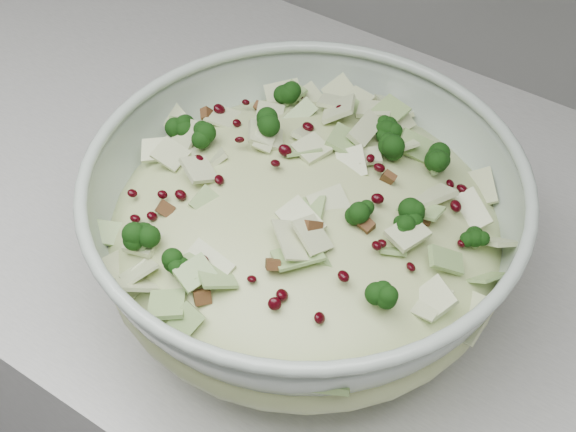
{
  "coord_description": "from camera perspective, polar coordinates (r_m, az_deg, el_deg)",
  "views": [
    {
      "loc": [
        -0.06,
        1.23,
        1.46
      ],
      "look_at": [
        -0.3,
        1.59,
        1.0
      ],
      "focal_mm": 50.0,
      "sensor_mm": 36.0,
      "label": 1
    }
  ],
  "objects": [
    {
      "name": "salad",
      "position": [
        0.64,
        1.2,
        0.2
      ],
      "size": [
        0.33,
        0.33,
        0.14
      ],
      "rotation": [
        0.0,
        0.0,
        -0.03
      ],
      "color": "#BFCB8B",
      "rests_on": "mixing_bowl"
    },
    {
      "name": "mixing_bowl",
      "position": [
        0.66,
        1.17,
        -1.16
      ],
      "size": [
        0.44,
        0.44,
        0.14
      ],
      "rotation": [
        0.0,
        0.0,
        -0.3
      ],
      "color": "#AABBAD",
      "rests_on": "counter"
    }
  ]
}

